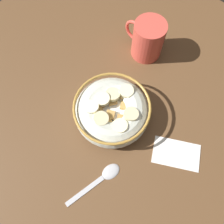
# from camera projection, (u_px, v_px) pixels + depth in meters

# --- Properties ---
(ground_plane) EXTENTS (0.97, 0.97, 0.02)m
(ground_plane) POSITION_uv_depth(u_px,v_px,m) (112.00, 118.00, 0.57)
(ground_plane) COLOR brown
(cereal_bowl) EXTENTS (0.17, 0.17, 0.07)m
(cereal_bowl) POSITION_uv_depth(u_px,v_px,m) (112.00, 111.00, 0.53)
(cereal_bowl) COLOR beige
(cereal_bowl) RESTS_ON ground_plane
(spoon) EXTENTS (0.05, 0.14, 0.01)m
(spoon) POSITION_uv_depth(u_px,v_px,m) (104.00, 176.00, 0.51)
(spoon) COLOR #B7B7BC
(spoon) RESTS_ON ground_plane
(coffee_mug) EXTENTS (0.11, 0.08, 0.10)m
(coffee_mug) POSITION_uv_depth(u_px,v_px,m) (147.00, 39.00, 0.58)
(coffee_mug) COLOR #D84C3F
(coffee_mug) RESTS_ON ground_plane
(folded_napkin) EXTENTS (0.12, 0.10, 0.00)m
(folded_napkin) POSITION_uv_depth(u_px,v_px,m) (176.00, 154.00, 0.53)
(folded_napkin) COLOR white
(folded_napkin) RESTS_ON ground_plane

